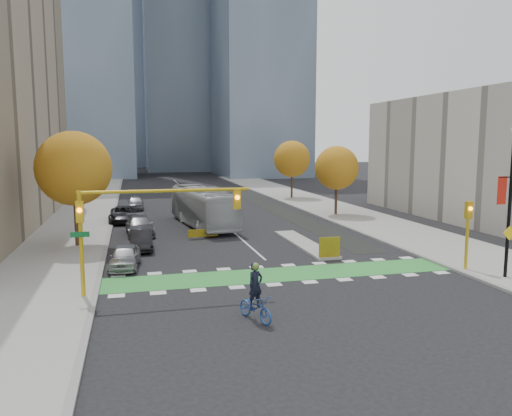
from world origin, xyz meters
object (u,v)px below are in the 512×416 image
tree_west (74,168)px  parked_car_e (136,203)px  banner_lamppost (510,196)px  parked_car_a (125,257)px  tree_east_near (337,168)px  hazard_board (330,247)px  traffic_signal_east (468,225)px  parked_car_b (141,240)px  tree_east_far (292,159)px  bus (203,207)px  parked_car_c (140,226)px  parked_car_d (123,214)px  cyclist (255,301)px  traffic_signal_west (136,214)px

tree_west → parked_car_e: bearing=78.0°
banner_lamppost → parked_car_a: banner_lamppost is taller
tree_east_near → parked_car_e: bearing=153.5°
hazard_board → tree_west: size_ratio=0.17×
traffic_signal_east → tree_east_near: bearing=86.2°
parked_car_b → tree_east_far: bearing=54.1°
traffic_signal_east → parked_car_a: size_ratio=1.01×
bus → parked_car_b: bus is taller
tree_west → tree_east_near: (24.00, 10.00, -0.75)m
traffic_signal_east → bus: 23.22m
tree_east_near → parked_car_a: size_ratio=1.75×
traffic_signal_east → parked_car_a: 20.05m
tree_east_near → parked_car_c: size_ratio=1.37×
hazard_board → parked_car_d: parked_car_d is taller
tree_east_far → bus: 24.15m
tree_east_near → parked_car_a: 26.99m
hazard_board → banner_lamppost: 10.76m
tree_east_near → bus: bearing=-168.0°
hazard_board → tree_west: tree_west is taller
parked_car_d → parked_car_b: bearing=-82.8°
cyclist → parked_car_a: (-5.41, 10.43, -0.14)m
traffic_signal_west → parked_car_d: (-1.07, 23.40, -3.30)m
tree_east_near → parked_car_c: 20.92m
tree_east_far → traffic_signal_east: 38.64m
traffic_signal_east → bus: bearing=122.7°
banner_lamppost → parked_car_c: size_ratio=1.60×
bus → parked_car_c: (-5.56, -3.11, -0.99)m
tree_east_near → traffic_signal_west: 30.08m
parked_car_a → banner_lamppost: bearing=-14.4°
tree_east_far → banner_lamppost: bearing=-91.4°
parked_car_c → parked_car_e: (-0.18, 15.96, -0.01)m
tree_west → banner_lamppost: bearing=-31.7°
parked_car_b → parked_car_d: size_ratio=0.80×
parked_car_a → parked_car_c: size_ratio=0.78×
parked_car_b → parked_car_d: parked_car_d is taller
tree_west → parked_car_a: size_ratio=2.03×
tree_west → parked_car_d: bearing=74.6°
tree_west → tree_east_near: size_ratio=1.16×
banner_lamppost → parked_car_c: 26.80m
tree_west → tree_east_near: tree_west is taller
traffic_signal_west → traffic_signal_east: size_ratio=2.08×
parked_car_d → tree_west: bearing=-104.4°
parked_car_a → cyclist: bearing=-56.2°
hazard_board → tree_west: 18.44m
bus → banner_lamppost: bearing=-65.8°
tree_west → cyclist: size_ratio=3.31×
parked_car_c → cyclist: bearing=-81.8°
traffic_signal_west → cyclist: (4.70, -4.80, -3.21)m
tree_east_near → traffic_signal_west: (-19.93, -22.51, -0.83)m
parked_car_b → bus: bearing=57.8°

